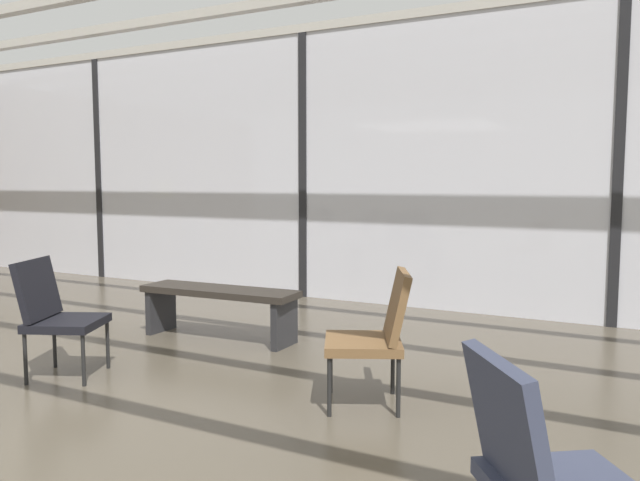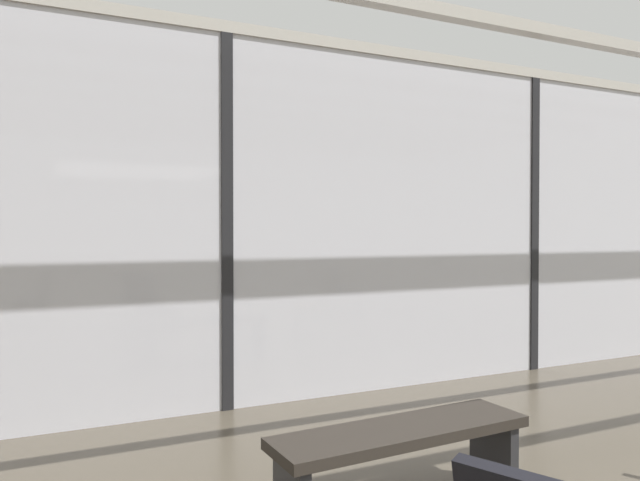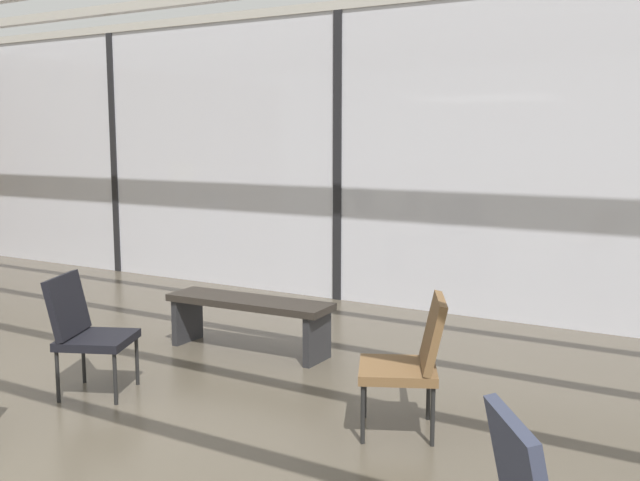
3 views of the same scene
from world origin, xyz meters
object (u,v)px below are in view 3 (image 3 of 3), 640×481
Objects in this scene: lounge_chair_4 at (412,356)px; waiting_bench at (249,311)px; parked_airplane at (583,116)px; lounge_chair_0 at (85,327)px.

waiting_bench is (-1.91, 0.89, -0.13)m from lounge_chair_4.
parked_airplane is 8.48m from waiting_bench.
waiting_bench is (0.40, 1.44, -0.13)m from lounge_chair_0.
lounge_chair_4 is at bearing -27.79° from waiting_bench.
waiting_bench is (-1.08, -8.20, -1.85)m from parked_airplane.
lounge_chair_0 and lounge_chair_4 have the same top height.
parked_airplane is 14.65× the size of lounge_chair_4.
lounge_chair_0 reaches higher than waiting_bench.
lounge_chair_4 is (0.83, -9.09, -1.72)m from parked_airplane.
parked_airplane is at bearing -32.95° from lounge_chair_0.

